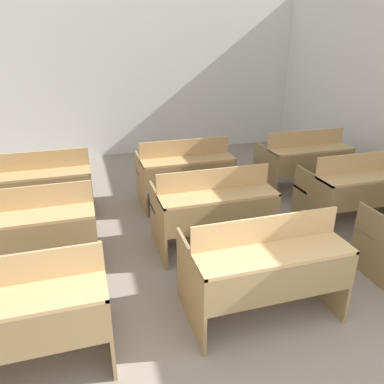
# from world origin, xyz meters

# --- Properties ---
(wall_back) EXTENTS (6.33, 0.06, 3.10)m
(wall_back) POSITION_xyz_m (0.00, 6.79, 1.55)
(wall_back) COLOR silver
(wall_back) RESTS_ON ground_plane
(bench_front_left) EXTENTS (1.31, 0.80, 0.97)m
(bench_front_left) POSITION_xyz_m (-1.99, 1.46, 0.50)
(bench_front_left) COLOR #9A7B51
(bench_front_left) RESTS_ON ground_plane
(bench_front_center) EXTENTS (1.31, 0.80, 0.97)m
(bench_front_center) POSITION_xyz_m (-0.02, 1.49, 0.50)
(bench_front_center) COLOR #987A50
(bench_front_center) RESTS_ON ground_plane
(bench_second_left) EXTENTS (1.31, 0.80, 0.97)m
(bench_second_left) POSITION_xyz_m (-2.01, 2.74, 0.50)
(bench_second_left) COLOR #98794F
(bench_second_left) RESTS_ON ground_plane
(bench_second_center) EXTENTS (1.31, 0.80, 0.97)m
(bench_second_center) POSITION_xyz_m (-0.04, 2.71, 0.50)
(bench_second_center) COLOR #95764C
(bench_second_center) RESTS_ON ground_plane
(bench_second_right) EXTENTS (1.31, 0.80, 0.97)m
(bench_second_right) POSITION_xyz_m (1.95, 2.74, 0.50)
(bench_second_right) COLOR #9A7B51
(bench_second_right) RESTS_ON ground_plane
(bench_third_left) EXTENTS (1.31, 0.80, 0.97)m
(bench_third_left) POSITION_xyz_m (-2.00, 3.98, 0.50)
(bench_third_left) COLOR olive
(bench_third_left) RESTS_ON ground_plane
(bench_third_center) EXTENTS (1.31, 0.80, 0.97)m
(bench_third_center) POSITION_xyz_m (-0.02, 4.00, 0.50)
(bench_third_center) COLOR olive
(bench_third_center) RESTS_ON ground_plane
(bench_third_right) EXTENTS (1.31, 0.80, 0.97)m
(bench_third_right) POSITION_xyz_m (1.93, 3.98, 0.50)
(bench_third_right) COLOR #98794F
(bench_third_right) RESTS_ON ground_plane
(wastepaper_bin) EXTENTS (0.29, 0.29, 0.39)m
(wastepaper_bin) POSITION_xyz_m (2.83, 4.75, 0.19)
(wastepaper_bin) COLOR #474C51
(wastepaper_bin) RESTS_ON ground_plane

